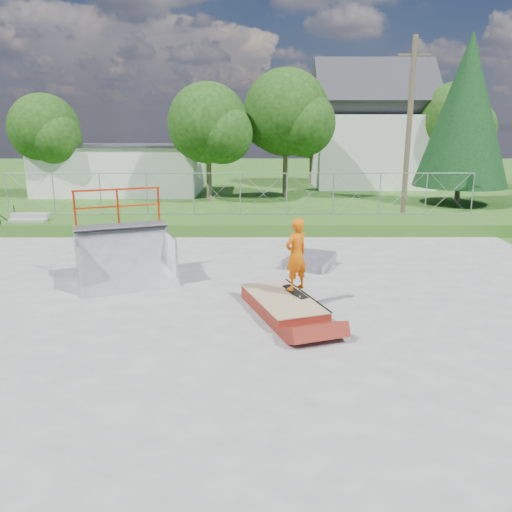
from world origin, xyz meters
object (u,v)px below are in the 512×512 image
at_px(skater, 296,257).
at_px(grind_box, 283,305).
at_px(flat_bank_ramp, 309,262).
at_px(quarter_pipe, 125,239).

bearing_deg(skater, grind_box, -0.87).
xyz_separation_m(grind_box, flat_bank_ramp, (1.00, 3.79, 0.01)).
xyz_separation_m(flat_bank_ramp, skater, (-0.70, -3.55, 1.06)).
relative_size(grind_box, flat_bank_ramp, 1.97).
relative_size(quarter_pipe, skater, 1.49).
height_order(grind_box, flat_bank_ramp, flat_bank_ramp).
relative_size(quarter_pipe, flat_bank_ramp, 1.76).
distance_m(flat_bank_ramp, skater, 3.77).
distance_m(grind_box, quarter_pipe, 4.81).
bearing_deg(grind_box, quarter_pipe, 132.94).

